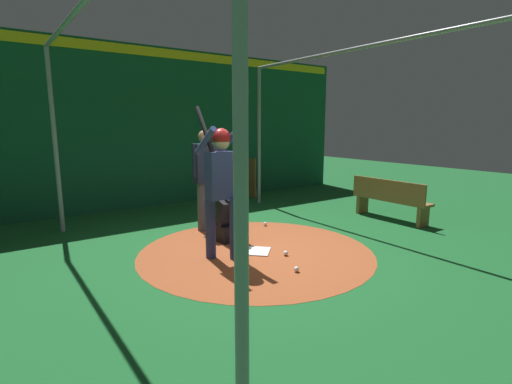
% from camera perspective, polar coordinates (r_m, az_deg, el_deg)
% --- Properties ---
extents(ground_plane, '(27.56, 27.56, 0.00)m').
position_cam_1_polar(ground_plane, '(6.04, 0.00, -8.90)').
color(ground_plane, '#195B28').
extents(dirt_circle, '(3.64, 3.64, 0.01)m').
position_cam_1_polar(dirt_circle, '(6.04, 0.00, -8.87)').
color(dirt_circle, '#9E4C28').
rests_on(dirt_circle, ground).
extents(home_plate, '(0.59, 0.59, 0.01)m').
position_cam_1_polar(home_plate, '(6.04, 0.00, -8.79)').
color(home_plate, white).
rests_on(home_plate, dirt_circle).
extents(batter, '(0.68, 0.49, 2.23)m').
position_cam_1_polar(batter, '(5.50, -5.22, 1.84)').
color(batter, navy).
rests_on(batter, ground).
extents(catcher, '(0.58, 0.40, 0.93)m').
position_cam_1_polar(catcher, '(6.49, -3.91, -4.25)').
color(catcher, black).
rests_on(catcher, ground).
extents(umpire, '(0.23, 0.49, 1.86)m').
position_cam_1_polar(umpire, '(7.09, -7.56, 2.66)').
color(umpire, '#4C4C51').
rests_on(umpire, ground).
extents(back_wall, '(0.22, 11.56, 3.75)m').
position_cam_1_polar(back_wall, '(9.59, -15.49, 9.31)').
color(back_wall, '#145133').
rests_on(back_wall, ground).
extents(cage_frame, '(6.13, 4.59, 3.32)m').
position_cam_1_polar(cage_frame, '(5.72, 0.00, 13.67)').
color(cage_frame, gray).
rests_on(cage_frame, ground).
extents(bat_rack, '(0.94, 0.17, 1.05)m').
position_cam_1_polar(bat_rack, '(10.66, -1.50, 2.17)').
color(bat_rack, olive).
rests_on(bat_rack, ground).
extents(bench, '(1.70, 0.36, 0.85)m').
position_cam_1_polar(bench, '(8.36, 19.32, -0.95)').
color(bench, olive).
rests_on(bench, ground).
extents(baseball_0, '(0.07, 0.07, 0.07)m').
position_cam_1_polar(baseball_0, '(7.49, 1.39, -4.77)').
color(baseball_0, white).
rests_on(baseball_0, dirt_circle).
extents(baseball_1, '(0.07, 0.07, 0.07)m').
position_cam_1_polar(baseball_1, '(5.27, 6.06, -11.38)').
color(baseball_1, white).
rests_on(baseball_1, dirt_circle).
extents(baseball_2, '(0.07, 0.07, 0.07)m').
position_cam_1_polar(baseball_2, '(5.87, 4.46, -9.09)').
color(baseball_2, white).
rests_on(baseball_2, dirt_circle).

